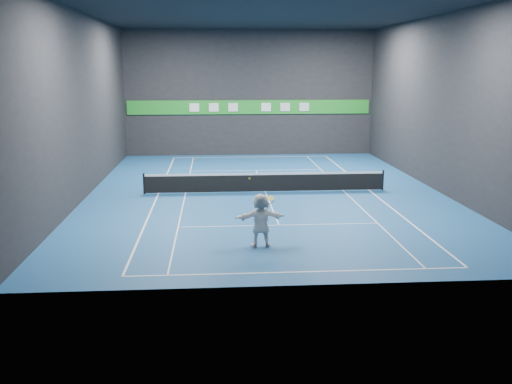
{
  "coord_description": "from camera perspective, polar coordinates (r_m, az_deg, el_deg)",
  "views": [
    {
      "loc": [
        -2.59,
        -28.76,
        6.31
      ],
      "look_at": [
        -0.98,
        -6.82,
        1.5
      ],
      "focal_mm": 40.0,
      "sensor_mm": 36.0,
      "label": 1
    }
  ],
  "objects": [
    {
      "name": "tennis_racket",
      "position": [
        20.3,
        1.37,
        -1.0
      ],
      "size": [
        0.4,
        0.34,
        0.59
      ],
      "color": "red",
      "rests_on": "player"
    },
    {
      "name": "tennis_ball",
      "position": [
        20.17,
        -0.65,
        1.35
      ],
      "size": [
        0.07,
        0.07,
        0.07
      ],
      "primitive_type": "sphere",
      "color": "#C8D323",
      "rests_on": "player"
    },
    {
      "name": "ground",
      "position": [
        29.56,
        0.93,
        0.01
      ],
      "size": [
        26.0,
        26.0,
        0.0
      ],
      "primitive_type": "plane",
      "color": "#184D85",
      "rests_on": "ground"
    },
    {
      "name": "wall_front",
      "position": [
        16.07,
        5.13,
        5.82
      ],
      "size": [
        18.0,
        0.1,
        9.0
      ],
      "primitive_type": "cube",
      "color": "black",
      "rests_on": "ground"
    },
    {
      "name": "ceiling",
      "position": [
        29.0,
        0.99,
        17.65
      ],
      "size": [
        26.0,
        26.0,
        0.0
      ],
      "primitive_type": "plane",
      "color": "black",
      "rests_on": "ground"
    },
    {
      "name": "sideline_doubles_left",
      "position": [
        29.59,
        -9.73,
        -0.16
      ],
      "size": [
        0.08,
        23.78,
        0.01
      ],
      "primitive_type": "cube",
      "color": "white",
      "rests_on": "ground"
    },
    {
      "name": "wall_right",
      "position": [
        31.06,
        17.92,
        8.4
      ],
      "size": [
        0.1,
        26.0,
        9.0
      ],
      "primitive_type": "cube",
      "color": "black",
      "rests_on": "ground"
    },
    {
      "name": "wall_left",
      "position": [
        29.52,
        -16.91,
        8.29
      ],
      "size": [
        0.1,
        26.0,
        9.0
      ],
      "primitive_type": "cube",
      "color": "black",
      "rests_on": "ground"
    },
    {
      "name": "center_service_line",
      "position": [
        29.56,
        0.93,
        0.01
      ],
      "size": [
        0.06,
        12.8,
        0.01
      ],
      "primitive_type": "cube",
      "color": "white",
      "rests_on": "ground"
    },
    {
      "name": "baseline_far",
      "position": [
        41.22,
        -0.55,
        3.53
      ],
      "size": [
        10.98,
        0.08,
        0.01
      ],
      "primitive_type": "cube",
      "color": "white",
      "rests_on": "ground"
    },
    {
      "name": "tennis_net",
      "position": [
        29.45,
        0.93,
        1.03
      ],
      "size": [
        12.5,
        0.1,
        1.07
      ],
      "color": "black",
      "rests_on": "ground"
    },
    {
      "name": "wall_back",
      "position": [
        41.88,
        -0.66,
        9.85
      ],
      "size": [
        18.0,
        0.1,
        9.0
      ],
      "primitive_type": "cube",
      "color": "black",
      "rests_on": "ground"
    },
    {
      "name": "sideline_singles_left",
      "position": [
        29.48,
        -7.06,
        -0.11
      ],
      "size": [
        0.06,
        23.78,
        0.01
      ],
      "primitive_type": "cube",
      "color": "white",
      "rests_on": "ground"
    },
    {
      "name": "sponsor_banner",
      "position": [
        41.87,
        -0.65,
        8.48
      ],
      "size": [
        17.64,
        0.11,
        1.0
      ],
      "color": "#209427",
      "rests_on": "wall_back"
    },
    {
      "name": "sideline_doubles_right",
      "position": [
        30.53,
        11.24,
        0.17
      ],
      "size": [
        0.08,
        23.78,
        0.01
      ],
      "primitive_type": "cube",
      "color": "white",
      "rests_on": "ground"
    },
    {
      "name": "service_line_near",
      "position": [
        23.38,
        2.32,
        -3.33
      ],
      "size": [
        8.23,
        0.06,
        0.01
      ],
      "primitive_type": "cube",
      "color": "white",
      "rests_on": "ground"
    },
    {
      "name": "sideline_singles_right",
      "position": [
        30.2,
        8.72,
        0.13
      ],
      "size": [
        0.06,
        23.78,
        0.01
      ],
      "primitive_type": "cube",
      "color": "white",
      "rests_on": "ground"
    },
    {
      "name": "player",
      "position": [
        20.39,
        0.48,
        -2.82
      ],
      "size": [
        1.86,
        0.76,
        1.96
      ],
      "primitive_type": "imported",
      "rotation": [
        0.0,
        0.0,
        3.24
      ],
      "color": "white",
      "rests_on": "ground"
    },
    {
      "name": "baseline_near",
      "position": [
        18.19,
        4.29,
        -7.98
      ],
      "size": [
        10.98,
        0.08,
        0.01
      ],
      "primitive_type": "cube",
      "color": "white",
      "rests_on": "ground"
    },
    {
      "name": "service_line_far",
      "position": [
        35.81,
        0.01,
        2.19
      ],
      "size": [
        8.23,
        0.06,
        0.01
      ],
      "primitive_type": "cube",
      "color": "white",
      "rests_on": "ground"
    }
  ]
}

